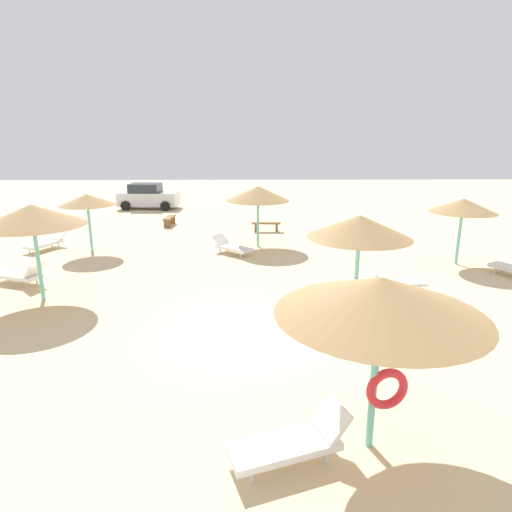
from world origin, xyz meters
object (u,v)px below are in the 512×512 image
at_px(parked_car, 148,197).
at_px(parasol_2, 32,215).
at_px(parasol_1, 463,206).
at_px(lounger_2, 20,275).
at_px(lounger_0, 231,247).
at_px(lounger_4, 395,283).
at_px(parasol_0, 258,194).
at_px(lounger_3, 46,242).
at_px(bench_0, 345,229).
at_px(parasol_3, 87,200).
at_px(bench_2, 169,219).
at_px(parasol_5, 381,298).
at_px(lounger_5, 293,442).
at_px(parasol_4, 360,227).
at_px(bench_1, 266,225).

bearing_deg(parked_car, parasol_2, -87.90).
height_order(parasol_1, lounger_2, parasol_1).
distance_m(lounger_0, lounger_4, 7.22).
bearing_deg(parasol_2, parasol_0, 44.52).
height_order(parasol_2, lounger_3, parasol_2).
distance_m(bench_0, parked_car, 14.63).
bearing_deg(lounger_0, parasol_3, 176.84).
height_order(lounger_3, bench_2, lounger_3).
bearing_deg(bench_0, lounger_2, -150.40).
height_order(lounger_2, parked_car, parked_car).
bearing_deg(parked_car, parasol_5, -69.71).
xyz_separation_m(lounger_0, lounger_3, (-8.18, 0.89, -0.01)).
relative_size(lounger_2, bench_2, 1.29).
distance_m(parasol_0, lounger_5, 13.67).
distance_m(parasol_4, lounger_4, 2.97).
relative_size(bench_2, parked_car, 0.37).
relative_size(parasol_3, parasol_5, 0.80).
xyz_separation_m(lounger_0, lounger_2, (-6.97, -3.79, 0.01)).
height_order(lounger_5, parked_car, parked_car).
xyz_separation_m(parasol_0, parasol_3, (-7.15, -0.96, -0.13)).
xyz_separation_m(parasol_3, lounger_4, (11.41, -5.11, -1.94)).
distance_m(parasol_0, parasol_1, 8.24).
bearing_deg(bench_0, lounger_0, -149.13).
bearing_deg(bench_2, parasol_4, -58.59).
bearing_deg(bench_2, bench_0, -17.12).
relative_size(parasol_2, lounger_4, 1.54).
bearing_deg(parasol_5, parasol_3, 125.38).
bearing_deg(parasol_0, parasol_2, -135.48).
height_order(parasol_2, bench_2, parasol_2).
bearing_deg(bench_2, parasol_3, -111.64).
bearing_deg(lounger_2, lounger_0, 28.56).
relative_size(parasol_0, lounger_5, 1.44).
xyz_separation_m(parasol_1, parasol_2, (-14.39, -3.63, 0.32)).
distance_m(parasol_4, bench_0, 9.82).
bearing_deg(parasol_4, lounger_4, 40.36).
bearing_deg(lounger_0, parasol_1, -10.65).
bearing_deg(lounger_3, lounger_5, -53.79).
distance_m(lounger_3, lounger_4, 14.73).
height_order(parasol_1, lounger_3, parasol_1).
relative_size(parasol_5, bench_2, 2.06).
relative_size(lounger_5, bench_0, 1.29).
xyz_separation_m(lounger_2, lounger_4, (12.38, -0.99, -0.00)).
bearing_deg(lounger_4, lounger_3, 157.35).
xyz_separation_m(bench_1, bench_2, (-5.35, 1.68, 0.00)).
bearing_deg(parasol_3, parasol_4, -33.44).
height_order(parasol_0, bench_1, parasol_0).
bearing_deg(lounger_4, lounger_2, 175.43).
distance_m(parasol_2, lounger_2, 3.08).
xyz_separation_m(bench_0, bench_1, (-3.87, 1.16, 0.00)).
distance_m(parasol_2, bench_2, 11.80).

